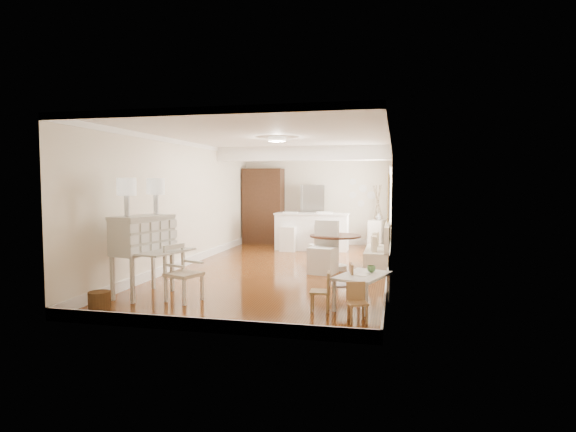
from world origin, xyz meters
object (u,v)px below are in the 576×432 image
at_px(kids_table, 362,291).
at_px(slip_chair_far, 321,245).
at_px(fridge, 325,215).
at_px(breakfast_counter, 312,232).
at_px(dining_table, 335,252).
at_px(kids_chair_c, 357,302).
at_px(sideboard, 377,234).
at_px(kids_chair_a, 320,291).
at_px(secretary_bureau, 143,256).
at_px(gustavian_armchair, 184,273).
at_px(pantry_cabinet, 263,206).
at_px(bar_stool_right, 324,232).
at_px(bar_stool_left, 289,232).
at_px(kids_chair_b, 342,284).
at_px(slip_chair_near, 323,247).
at_px(wicker_basket, 100,303).

xyz_separation_m(kids_table, slip_chair_far, (-1.14, 3.38, 0.23)).
distance_m(kids_table, fridge, 7.18).
distance_m(breakfast_counter, fridge, 1.14).
xyz_separation_m(dining_table, breakfast_counter, (-1.01, 2.89, 0.14)).
bearing_deg(slip_chair_far, kids_table, 82.60).
height_order(kids_chair_c, sideboard, sideboard).
bearing_deg(slip_chair_far, kids_chair_a, 72.36).
distance_m(secretary_bureau, gustavian_armchair, 0.86).
height_order(dining_table, breakfast_counter, breakfast_counter).
bearing_deg(kids_table, sideboard, 90.25).
xyz_separation_m(kids_chair_a, dining_table, (-0.20, 3.41, 0.08)).
distance_m(secretary_bureau, kids_chair_a, 3.06).
distance_m(kids_chair_a, pantry_cabinet, 7.98).
bearing_deg(sideboard, bar_stool_right, -132.82).
bearing_deg(kids_chair_c, kids_chair_a, 124.85).
height_order(kids_chair_c, fridge, fridge).
bearing_deg(breakfast_counter, pantry_cabinet, 147.57).
relative_size(bar_stool_right, pantry_cabinet, 0.47).
relative_size(bar_stool_left, fridge, 0.59).
xyz_separation_m(secretary_bureau, dining_table, (2.81, 3.08, -0.30)).
bearing_deg(bar_stool_left, bar_stool_right, 3.31).
height_order(kids_chair_b, slip_chair_near, slip_chair_near).
height_order(slip_chair_near, breakfast_counter, slip_chair_near).
bearing_deg(kids_chair_a, pantry_cabinet, -162.36).
xyz_separation_m(kids_chair_a, breakfast_counter, (-1.22, 6.30, 0.22)).
bearing_deg(slip_chair_near, fridge, 109.55).
xyz_separation_m(kids_chair_c, fridge, (-1.59, 7.78, 0.63)).
xyz_separation_m(dining_table, sideboard, (0.76, 3.61, 0.03)).
xyz_separation_m(slip_chair_near, pantry_cabinet, (-2.52, 4.46, 0.61)).
xyz_separation_m(breakfast_counter, sideboard, (1.77, 0.72, -0.11)).
height_order(bar_stool_right, sideboard, bar_stool_right).
bearing_deg(kids_table, kids_chair_b, 175.81).
relative_size(kids_table, kids_chair_a, 1.66).
distance_m(secretary_bureau, bar_stool_left, 5.75).
height_order(gustavian_armchair, sideboard, gustavian_armchair).
relative_size(slip_chair_near, fridge, 0.60).
bearing_deg(sideboard, slip_chair_near, -93.62).
bearing_deg(kids_table, fridge, 102.93).
xyz_separation_m(bar_stool_left, sideboard, (2.36, 1.07, -0.13)).
bearing_deg(kids_table, bar_stool_left, 113.21).
distance_m(kids_table, bar_stool_right, 5.75).
xyz_separation_m(secretary_bureau, kids_chair_a, (3.02, -0.33, -0.37)).
distance_m(kids_chair_a, dining_table, 3.42).
bearing_deg(breakfast_counter, kids_chair_b, -75.78).
bearing_deg(kids_table, wicker_basket, -162.02).
xyz_separation_m(kids_table, slip_chair_near, (-0.98, 2.54, 0.29)).
xyz_separation_m(kids_table, dining_table, (-0.79, 3.03, 0.13)).
height_order(slip_chair_far, fridge, fridge).
bearing_deg(fridge, kids_table, -77.07).
bearing_deg(breakfast_counter, slip_chair_near, -76.37).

